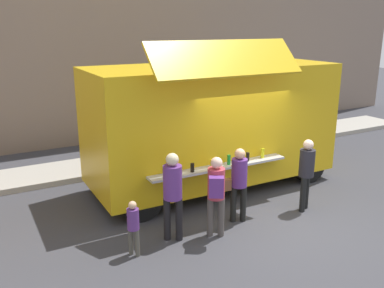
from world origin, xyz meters
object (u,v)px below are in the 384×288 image
at_px(customer_rear_waiting, 173,189).
at_px(customer_extra_browsing, 306,169).
at_px(food_truck_main, 213,122).
at_px(trash_bin, 264,130).
at_px(customer_mid_with_backpack, 216,189).
at_px(child_near_queue, 133,223).
at_px(customer_front_ordering, 238,179).

bearing_deg(customer_rear_waiting, customer_extra_browsing, -60.18).
bearing_deg(customer_rear_waiting, food_truck_main, -12.70).
height_order(food_truck_main, customer_rear_waiting, food_truck_main).
distance_m(trash_bin, customer_mid_with_backpack, 6.77).
relative_size(customer_mid_with_backpack, customer_extra_browsing, 0.99).
relative_size(food_truck_main, customer_extra_browsing, 3.76).
xyz_separation_m(customer_mid_with_backpack, customer_extra_browsing, (2.37, 0.10, -0.02)).
bearing_deg(customer_extra_browsing, child_near_queue, 61.13).
relative_size(trash_bin, customer_rear_waiting, 0.60).
relative_size(customer_front_ordering, customer_extra_browsing, 0.98).
height_order(food_truck_main, child_near_queue, food_truck_main).
bearing_deg(customer_mid_with_backpack, customer_rear_waiting, 100.78).
bearing_deg(food_truck_main, customer_mid_with_backpack, -119.88).
height_order(trash_bin, customer_mid_with_backpack, customer_mid_with_backpack).
height_order(trash_bin, customer_rear_waiting, customer_rear_waiting).
bearing_deg(trash_bin, child_near_queue, -145.01).
height_order(customer_front_ordering, customer_rear_waiting, customer_rear_waiting).
bearing_deg(trash_bin, customer_extra_browsing, -118.68).
distance_m(customer_front_ordering, customer_extra_browsing, 1.64).
bearing_deg(customer_rear_waiting, trash_bin, -18.79).
relative_size(food_truck_main, child_near_queue, 5.83).
height_order(trash_bin, child_near_queue, child_near_queue).
bearing_deg(trash_bin, customer_front_ordering, -133.61).
bearing_deg(food_truck_main, trash_bin, 33.91).
bearing_deg(customer_rear_waiting, child_near_queue, 134.70).
xyz_separation_m(trash_bin, customer_extra_browsing, (-2.51, -4.58, 0.45)).
bearing_deg(customer_rear_waiting, customer_front_ordering, -54.56).
distance_m(trash_bin, customer_rear_waiting, 7.17).
bearing_deg(customer_extra_browsing, customer_front_ordering, 52.67).
bearing_deg(customer_mid_with_backpack, child_near_queue, 117.40).
xyz_separation_m(food_truck_main, customer_front_ordering, (-0.62, -2.01, -0.72)).
height_order(customer_front_ordering, child_near_queue, customer_front_ordering).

